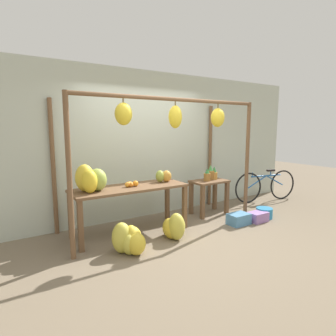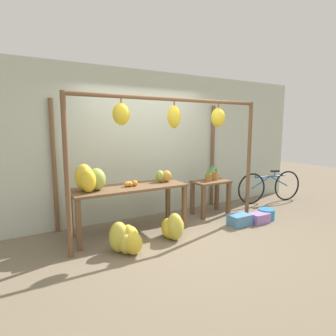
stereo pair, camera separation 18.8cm
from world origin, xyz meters
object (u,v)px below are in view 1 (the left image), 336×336
blue_bucket (264,213)px  papaya_pile (163,176)px  fruit_crate_white (239,219)px  parked_bicycle (266,186)px  banana_pile_ground_left (130,240)px  fruit_crate_purple (258,217)px  pineapple_cluster (211,174)px  orange_pile (131,184)px  banana_pile_on_table (90,179)px  banana_pile_ground_right (174,227)px

blue_bucket → papaya_pile: bearing=158.6°
fruit_crate_white → parked_bicycle: (1.74, 0.81, 0.27)m
banana_pile_ground_left → blue_bucket: banana_pile_ground_left is taller
fruit_crate_white → fruit_crate_purple: bearing=-10.6°
pineapple_cluster → banana_pile_ground_left: (-2.17, -0.82, -0.62)m
banana_pile_ground_left → papaya_pile: (1.00, 0.73, 0.70)m
banana_pile_ground_left → papaya_pile: bearing=36.4°
orange_pile → blue_bucket: 2.69m
banana_pile_on_table → blue_bucket: 3.34m
orange_pile → fruit_crate_purple: size_ratio=0.66×
banana_pile_ground_left → fruit_crate_purple: banana_pile_ground_left is taller
banana_pile_ground_right → fruit_crate_purple: (1.75, -0.18, -0.09)m
fruit_crate_white → parked_bicycle: size_ratio=0.23×
banana_pile_ground_right → blue_bucket: bearing=-2.8°
banana_pile_on_table → banana_pile_ground_right: bearing=-26.8°
banana_pile_on_table → pineapple_cluster: size_ratio=1.48×
orange_pile → banana_pile_ground_right: 0.98m
orange_pile → pineapple_cluster: size_ratio=0.62×
blue_bucket → parked_bicycle: (1.05, 0.81, 0.27)m
banana_pile_ground_left → fruit_crate_white: (2.15, 0.01, -0.09)m
orange_pile → banana_pile_ground_left: bearing=-116.7°
orange_pile → fruit_crate_white: orange_pile is taller
orange_pile → fruit_crate_white: bearing=-19.9°
banana_pile_on_table → papaya_pile: 1.31m
banana_pile_ground_left → fruit_crate_white: size_ratio=1.38×
banana_pile_ground_left → fruit_crate_white: banana_pile_ground_left is taller
banana_pile_ground_right → papaya_pile: 0.96m
blue_bucket → parked_bicycle: 1.36m
banana_pile_on_table → parked_bicycle: (4.21, 0.14, -0.60)m
banana_pile_ground_left → blue_bucket: (2.84, 0.01, -0.09)m
banana_pile_on_table → fruit_crate_purple: bearing=-14.5°
blue_bucket → fruit_crate_purple: blue_bucket is taller
blue_bucket → papaya_pile: 2.14m
orange_pile → pineapple_cluster: bearing=4.6°
pineapple_cluster → fruit_crate_purple: bearing=-65.5°
fruit_crate_white → banana_pile_ground_right: bearing=175.8°
fruit_crate_white → parked_bicycle: parked_bicycle is taller
parked_bicycle → fruit_crate_purple: 1.62m
blue_bucket → banana_pile_ground_left: bearing=-179.8°
orange_pile → fruit_crate_purple: orange_pile is taller
banana_pile_ground_right → blue_bucket: (2.02, -0.10, -0.08)m
banana_pile_on_table → blue_bucket: (3.16, -0.67, -0.87)m
banana_pile_on_table → banana_pile_ground_right: size_ratio=1.15×
banana_pile_on_table → blue_bucket: bearing=-12.0°
orange_pile → banana_pile_ground_right: size_ratio=0.49×
papaya_pile → pineapple_cluster: bearing=4.2°
orange_pile → parked_bicycle: 3.59m
fruit_crate_white → blue_bucket: size_ratio=1.26×
pineapple_cluster → banana_pile_ground_right: (-1.35, -0.71, -0.62)m
banana_pile_ground_right → fruit_crate_purple: bearing=-5.7°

